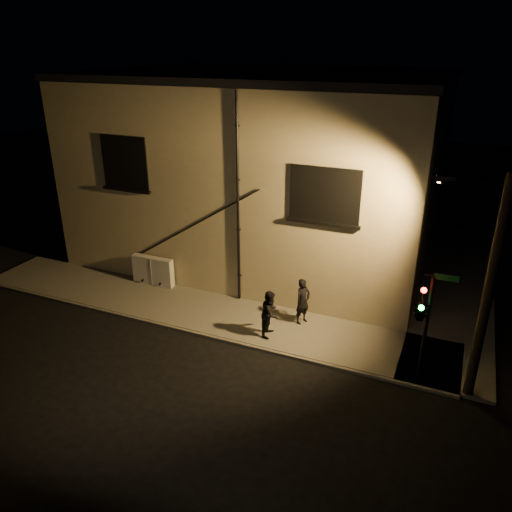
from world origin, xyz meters
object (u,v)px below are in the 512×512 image
at_px(pedestrian_a, 303,301).
at_px(traffic_signal, 421,309).
at_px(utility_cabinet, 153,271).
at_px(pedestrian_b, 270,313).
at_px(streetlamp_pole, 485,286).

height_order(pedestrian_a, traffic_signal, traffic_signal).
height_order(utility_cabinet, pedestrian_b, pedestrian_b).
xyz_separation_m(utility_cabinet, traffic_signal, (11.37, -2.39, 1.83)).
distance_m(utility_cabinet, pedestrian_b, 6.53).
distance_m(traffic_signal, streetlamp_pole, 1.95).
bearing_deg(pedestrian_a, traffic_signal, -84.93).
height_order(utility_cabinet, streetlamp_pole, streetlamp_pole).
distance_m(utility_cabinet, traffic_signal, 11.76).
bearing_deg(streetlamp_pole, pedestrian_b, 174.65).
bearing_deg(pedestrian_b, utility_cabinet, 72.62).
bearing_deg(streetlamp_pole, traffic_signal, 177.85).
distance_m(pedestrian_b, traffic_signal, 5.38).
bearing_deg(pedestrian_a, streetlamp_pole, -79.60).
height_order(utility_cabinet, traffic_signal, traffic_signal).
relative_size(pedestrian_a, pedestrian_b, 1.03).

